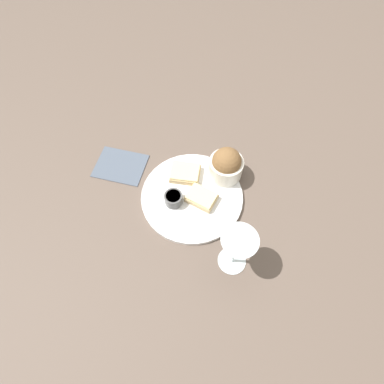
{
  "coord_description": "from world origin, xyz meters",
  "views": [
    {
      "loc": [
        -0.13,
        0.41,
        0.8
      ],
      "look_at": [
        0.0,
        0.0,
        0.03
      ],
      "focal_mm": 28.0,
      "sensor_mm": 36.0,
      "label": 1
    }
  ],
  "objects_px": {
    "salad_bowl": "(226,165)",
    "cheese_toast_near": "(185,173)",
    "wine_glass": "(237,247)",
    "sauce_ramekin": "(173,198)",
    "napkin": "(120,166)",
    "cheese_toast_far": "(201,198)"
  },
  "relations": [
    {
      "from": "salad_bowl",
      "to": "cheese_toast_near",
      "type": "relative_size",
      "value": 1.09
    },
    {
      "from": "cheese_toast_near",
      "to": "wine_glass",
      "type": "relative_size",
      "value": 0.61
    },
    {
      "from": "sauce_ramekin",
      "to": "napkin",
      "type": "relative_size",
      "value": 0.32
    },
    {
      "from": "salad_bowl",
      "to": "sauce_ramekin",
      "type": "bearing_deg",
      "value": 49.56
    },
    {
      "from": "sauce_ramekin",
      "to": "cheese_toast_far",
      "type": "distance_m",
      "value": 0.08
    },
    {
      "from": "cheese_toast_near",
      "to": "cheese_toast_far",
      "type": "height_order",
      "value": "same"
    },
    {
      "from": "wine_glass",
      "to": "cheese_toast_near",
      "type": "bearing_deg",
      "value": -47.15
    },
    {
      "from": "wine_glass",
      "to": "napkin",
      "type": "distance_m",
      "value": 0.47
    },
    {
      "from": "cheese_toast_near",
      "to": "cheese_toast_far",
      "type": "relative_size",
      "value": 1.03
    },
    {
      "from": "napkin",
      "to": "wine_glass",
      "type": "bearing_deg",
      "value": 154.52
    },
    {
      "from": "cheese_toast_near",
      "to": "napkin",
      "type": "xyz_separation_m",
      "value": [
        0.21,
        0.02,
        -0.02
      ]
    },
    {
      "from": "wine_glass",
      "to": "napkin",
      "type": "xyz_separation_m",
      "value": [
        0.42,
        -0.2,
        -0.11
      ]
    },
    {
      "from": "napkin",
      "to": "cheese_toast_far",
      "type": "bearing_deg",
      "value": 170.38
    },
    {
      "from": "cheese_toast_far",
      "to": "salad_bowl",
      "type": "bearing_deg",
      "value": -111.75
    },
    {
      "from": "sauce_ramekin",
      "to": "napkin",
      "type": "xyz_separation_m",
      "value": [
        0.21,
        -0.08,
        -0.03
      ]
    },
    {
      "from": "sauce_ramekin",
      "to": "napkin",
      "type": "height_order",
      "value": "sauce_ramekin"
    },
    {
      "from": "cheese_toast_near",
      "to": "cheese_toast_far",
      "type": "distance_m",
      "value": 0.1
    },
    {
      "from": "salad_bowl",
      "to": "cheese_toast_near",
      "type": "distance_m",
      "value": 0.13
    },
    {
      "from": "wine_glass",
      "to": "napkin",
      "type": "height_order",
      "value": "wine_glass"
    },
    {
      "from": "salad_bowl",
      "to": "napkin",
      "type": "distance_m",
      "value": 0.34
    },
    {
      "from": "sauce_ramekin",
      "to": "napkin",
      "type": "distance_m",
      "value": 0.23
    },
    {
      "from": "cheese_toast_far",
      "to": "wine_glass",
      "type": "bearing_deg",
      "value": 130.99
    }
  ]
}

